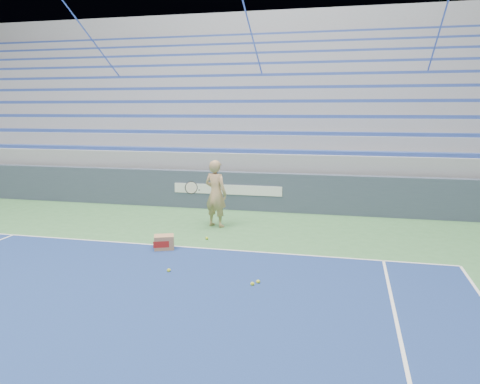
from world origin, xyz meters
name	(u,v)px	position (x,y,z in m)	size (l,w,h in m)	color
sponsor_barrier	(229,190)	(0.00, 15.88, 0.55)	(30.00, 0.32, 1.10)	#394356
bleachers	(264,123)	(0.00, 21.60, 2.36)	(31.00, 9.15, 7.30)	#93959B
tennis_player	(216,194)	(0.22, 13.77, 0.83)	(0.96, 0.91, 1.67)	tan
ball_box	(164,242)	(-0.29, 11.65, 0.15)	(0.49, 0.44, 0.30)	#A97852
tennis_ball_0	(169,270)	(0.32, 10.38, 0.03)	(0.07, 0.07, 0.07)	#D0DD2D
tennis_ball_1	(252,284)	(1.92, 10.07, 0.03)	(0.07, 0.07, 0.07)	#D0DD2D
tennis_ball_2	(258,282)	(1.99, 10.19, 0.03)	(0.07, 0.07, 0.07)	#D0DD2D
tennis_ball_3	(207,238)	(0.36, 12.57, 0.03)	(0.07, 0.07, 0.07)	#D0DD2D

